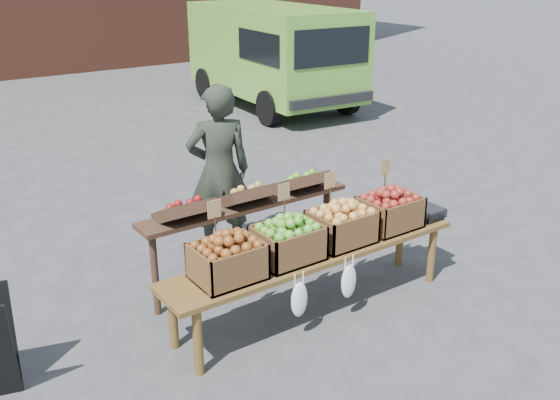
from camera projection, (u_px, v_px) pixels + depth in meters
ground at (322, 346)px, 4.80m from camera, size 80.00×80.00×0.00m
delivery_van at (272, 57)px, 12.20m from camera, size 2.28×4.42×1.92m
vendor at (219, 171)px, 6.05m from camera, size 0.72×0.59×1.72m
back_table at (247, 232)px, 5.54m from camera, size 2.10×0.44×1.04m
display_bench at (314, 281)px, 5.18m from camera, size 2.70×0.56×0.57m
crate_golden_apples at (227, 261)px, 4.59m from camera, size 0.50×0.40×0.28m
crate_russet_pears at (288, 243)px, 4.88m from camera, size 0.50×0.40×0.28m
crate_red_apples at (342, 227)px, 5.18m from camera, size 0.50×0.40×0.28m
crate_green_apples at (389, 212)px, 5.47m from camera, size 0.50×0.40×0.28m
weighing_scale at (422, 212)px, 5.73m from camera, size 0.34×0.30×0.08m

